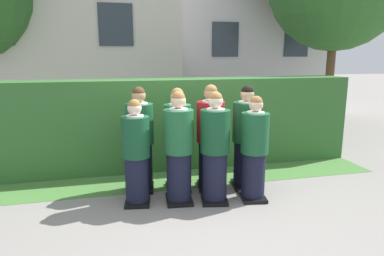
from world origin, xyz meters
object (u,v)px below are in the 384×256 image
at_px(student_rear_row_3, 246,140).
at_px(student_front_row_1, 179,151).
at_px(student_rear_row_0, 140,142).
at_px(student_front_row_3, 254,151).
at_px(student_front_row_0, 136,155).
at_px(student_front_row_2, 215,151).
at_px(student_rear_row_1, 178,142).
at_px(student_in_red_blazer, 210,140).

bearing_deg(student_rear_row_3, student_front_row_1, -164.37).
bearing_deg(student_rear_row_3, student_rear_row_0, 170.83).
bearing_deg(student_front_row_3, student_front_row_0, 171.84).
bearing_deg(student_rear_row_3, student_front_row_2, -146.63).
bearing_deg(student_rear_row_0, student_rear_row_1, -10.74).
distance_m(student_front_row_1, student_rear_row_3, 1.20).
bearing_deg(student_front_row_2, student_front_row_0, 170.40).
height_order(student_front_row_2, student_rear_row_3, student_rear_row_3).
relative_size(student_rear_row_0, student_rear_row_1, 1.01).
height_order(student_front_row_0, student_rear_row_1, student_rear_row_1).
bearing_deg(student_in_red_blazer, student_front_row_2, -99.52).
bearing_deg(student_rear_row_1, student_front_row_0, -149.66).
height_order(student_front_row_3, student_rear_row_0, student_rear_row_0).
xyz_separation_m(student_front_row_0, student_front_row_1, (0.60, -0.08, 0.05)).
relative_size(student_front_row_0, student_front_row_2, 0.94).
height_order(student_front_row_1, student_rear_row_3, student_rear_row_3).
bearing_deg(student_in_red_blazer, student_rear_row_0, 170.70).
bearing_deg(student_front_row_3, student_rear_row_0, 154.70).
relative_size(student_front_row_0, student_front_row_1, 0.94).
height_order(student_front_row_1, student_in_red_blazer, student_in_red_blazer).
relative_size(student_front_row_3, student_in_red_blazer, 0.93).
bearing_deg(student_front_row_2, student_front_row_3, -5.41).
bearing_deg(student_rear_row_3, student_rear_row_1, 171.67).
bearing_deg(student_front_row_0, student_front_row_2, -9.60).
relative_size(student_front_row_1, student_rear_row_1, 1.00).
relative_size(student_front_row_1, student_rear_row_3, 0.98).
xyz_separation_m(student_front_row_2, student_in_red_blazer, (0.09, 0.52, 0.03)).
height_order(student_front_row_3, student_rear_row_1, student_rear_row_1).
bearing_deg(student_front_row_0, student_front_row_1, -7.90).
bearing_deg(student_in_red_blazer, student_front_row_1, -145.26).
bearing_deg(student_front_row_0, student_rear_row_1, 30.34).
xyz_separation_m(student_front_row_3, student_rear_row_0, (-1.59, 0.75, 0.05)).
bearing_deg(student_front_row_0, student_front_row_3, -8.16).
xyz_separation_m(student_front_row_3, student_rear_row_3, (0.07, 0.48, 0.05)).
distance_m(student_front_row_1, student_in_red_blazer, 0.72).
xyz_separation_m(student_front_row_1, student_in_red_blazer, (0.60, 0.41, 0.02)).
relative_size(student_front_row_0, student_rear_row_0, 0.92).
distance_m(student_front_row_3, student_rear_row_1, 1.20).
distance_m(student_front_row_2, student_front_row_3, 0.59).
bearing_deg(student_rear_row_1, student_front_row_2, -53.93).
relative_size(student_front_row_0, student_rear_row_3, 0.92).
xyz_separation_m(student_front_row_2, student_front_row_3, (0.59, -0.06, -0.03)).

